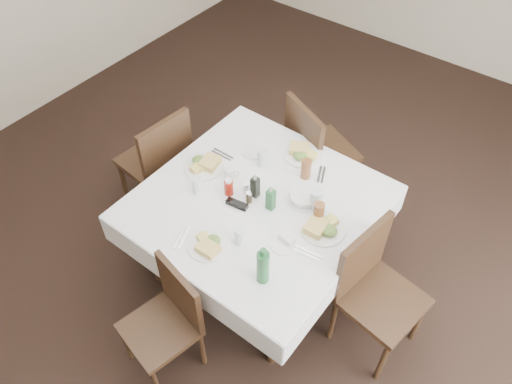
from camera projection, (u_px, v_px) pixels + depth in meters
ground_plane at (265, 262)px, 3.84m from camera, size 7.00×7.00×0.00m
room_shell at (269, 72)px, 2.58m from camera, size 6.04×7.04×2.80m
dining_table at (258, 208)px, 3.30m from camera, size 1.46×1.46×0.76m
chair_north at (314, 147)px, 3.90m from camera, size 0.61×0.61×0.98m
chair_south at (169, 316)px, 2.99m from camera, size 0.48×0.48×0.85m
chair_east at (372, 284)px, 3.06m from camera, size 0.52×0.52×0.96m
chair_west at (160, 158)px, 3.82m from camera, size 0.50×0.50×0.97m
meal_north at (302, 153)px, 3.52m from camera, size 0.27×0.27×0.06m
meal_south at (208, 245)px, 2.98m from camera, size 0.24×0.24×0.05m
meal_east at (323, 228)px, 3.06m from camera, size 0.29×0.29×0.06m
meal_west at (204, 165)px, 3.44m from camera, size 0.28×0.28×0.06m
side_plate_a at (254, 151)px, 3.56m from camera, size 0.17×0.17×0.01m
side_plate_b at (282, 246)px, 2.99m from camera, size 0.14×0.14×0.01m
water_n at (262, 158)px, 3.43m from camera, size 0.07×0.07×0.13m
water_s at (240, 236)px, 2.97m from camera, size 0.07×0.07×0.13m
water_e at (316, 199)px, 3.16m from camera, size 0.08×0.08×0.15m
water_w at (197, 185)px, 3.26m from camera, size 0.07×0.07×0.13m
iced_tea_a at (306, 169)px, 3.34m from camera, size 0.07×0.07×0.14m
iced_tea_b at (319, 212)px, 3.09m from camera, size 0.07×0.07×0.14m
bread_basket at (303, 199)px, 3.22m from camera, size 0.19×0.19×0.06m
oil_cruet_dark at (255, 186)px, 3.22m from camera, size 0.05×0.05×0.20m
oil_cruet_green at (271, 199)px, 3.14m from camera, size 0.05×0.05×0.20m
ketchup_bottle at (229, 187)px, 3.25m from camera, size 0.06×0.06×0.13m
salt_shaker at (246, 188)px, 3.27m from camera, size 0.04×0.04×0.08m
pepper_shaker at (249, 197)px, 3.21m from camera, size 0.04×0.04×0.09m
coffee_mug at (230, 173)px, 3.36m from camera, size 0.12×0.12×0.09m
sunglasses at (237, 204)px, 3.21m from camera, size 0.15×0.07×0.03m
green_bottle at (263, 267)px, 2.75m from camera, size 0.07×0.07×0.28m
sugar_caddy at (287, 239)px, 3.00m from camera, size 0.10×0.06×0.05m
cutlery_n at (321, 175)px, 3.40m from camera, size 0.11×0.17×0.01m
cutlery_s at (182, 237)px, 3.04m from camera, size 0.11×0.19×0.01m
cutlery_e at (307, 253)px, 2.96m from camera, size 0.18×0.07×0.01m
cutlery_w at (222, 155)px, 3.54m from camera, size 0.18×0.04×0.01m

